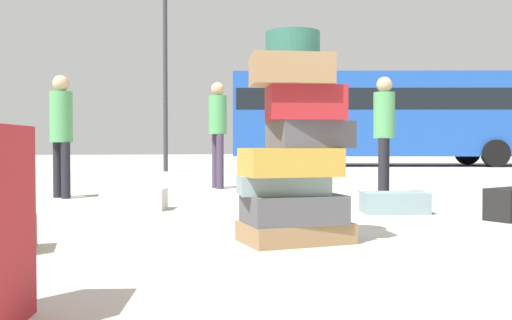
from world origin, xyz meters
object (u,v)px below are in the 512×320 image
(suitcase_tower, at_px, (295,155))
(suitcase_slate_right_side, at_px, (394,203))
(person_tourist_with_camera, at_px, (384,125))
(person_passerby_in_red, at_px, (61,126))
(suitcase_cream_left_side, at_px, (134,199))
(lamp_post, at_px, (165,34))
(person_bearded_onlooker, at_px, (218,125))
(parked_bus, at_px, (384,113))

(suitcase_tower, bearing_deg, suitcase_slate_right_side, 44.42)
(person_tourist_with_camera, bearing_deg, person_passerby_in_red, -62.26)
(suitcase_cream_left_side, distance_m, lamp_post, 9.93)
(person_bearded_onlooker, xyz_separation_m, person_tourist_with_camera, (2.09, -1.83, -0.05))
(person_tourist_with_camera, xyz_separation_m, person_passerby_in_red, (-4.42, 0.63, -0.02))
(suitcase_cream_left_side, height_order, person_passerby_in_red, person_passerby_in_red)
(suitcase_slate_right_side, distance_m, parked_bus, 14.14)
(suitcase_slate_right_side, height_order, lamp_post, lamp_post)
(suitcase_tower, bearing_deg, person_bearded_onlooker, 86.91)
(person_bearded_onlooker, distance_m, person_tourist_with_camera, 2.78)
(suitcase_slate_right_side, bearing_deg, person_bearded_onlooker, 120.02)
(person_passerby_in_red, bearing_deg, suitcase_cream_left_side, -4.67)
(suitcase_tower, xyz_separation_m, person_bearded_onlooker, (0.29, 5.29, 0.41))
(suitcase_cream_left_side, xyz_separation_m, person_tourist_with_camera, (3.48, 1.00, 0.89))
(lamp_post, bearing_deg, suitcase_cream_left_side, -96.00)
(person_bearded_onlooker, height_order, parked_bus, parked_bus)
(suitcase_tower, bearing_deg, parked_bus, 61.96)
(person_bearded_onlooker, bearing_deg, lamp_post, 173.65)
(person_passerby_in_red, relative_size, parked_bus, 0.15)
(suitcase_cream_left_side, relative_size, parked_bus, 0.06)
(suitcase_slate_right_side, xyz_separation_m, parked_bus, (6.01, 12.68, 1.72))
(suitcase_tower, xyz_separation_m, person_tourist_with_camera, (2.37, 3.46, 0.36))
(person_passerby_in_red, xyz_separation_m, parked_bus, (9.61, 10.11, 0.85))
(person_bearded_onlooker, xyz_separation_m, parked_bus, (7.28, 8.91, 0.78))
(suitcase_tower, bearing_deg, suitcase_cream_left_side, 114.24)
(person_tourist_with_camera, bearing_deg, lamp_post, -127.02)
(suitcase_cream_left_side, relative_size, person_passerby_in_red, 0.41)
(person_passerby_in_red, bearing_deg, parked_bus, 102.00)
(suitcase_cream_left_side, distance_m, person_passerby_in_red, 2.07)
(person_bearded_onlooker, bearing_deg, person_tourist_with_camera, 38.55)
(person_passerby_in_red, height_order, parked_bus, parked_bus)
(suitcase_cream_left_side, bearing_deg, parked_bus, 68.42)
(person_passerby_in_red, xyz_separation_m, lamp_post, (1.90, 7.55, 2.77))
(suitcase_slate_right_side, distance_m, person_bearded_onlooker, 4.09)
(person_passerby_in_red, height_order, lamp_post, lamp_post)
(suitcase_tower, relative_size, person_tourist_with_camera, 0.91)
(suitcase_cream_left_side, height_order, person_bearded_onlooker, person_bearded_onlooker)
(suitcase_slate_right_side, relative_size, person_bearded_onlooker, 0.38)
(person_bearded_onlooker, distance_m, person_passerby_in_red, 2.62)
(suitcase_tower, distance_m, person_bearded_onlooker, 5.32)
(suitcase_tower, xyz_separation_m, suitcase_slate_right_side, (1.56, 1.53, -0.54))
(parked_bus, bearing_deg, suitcase_slate_right_side, -101.82)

